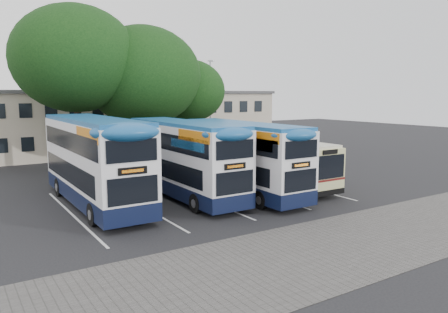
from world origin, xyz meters
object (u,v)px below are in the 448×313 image
lamp_post (211,102)px  tree_mid (143,76)px  tree_left (75,59)px  bus_dd_left (94,158)px  bus_dd_mid (184,156)px  bus_single (271,159)px  tree_right (188,91)px  bus_dd_right (241,155)px

lamp_post → tree_mid: bearing=-160.0°
tree_left → tree_mid: tree_left is taller
bus_dd_left → bus_dd_mid: (4.85, -0.82, -0.17)m
lamp_post → tree_left: size_ratio=0.73×
bus_dd_mid → bus_single: 6.30m
tree_mid → tree_right: bearing=8.4°
bus_dd_right → tree_right: bearing=74.8°
bus_dd_mid → bus_dd_right: (3.12, -1.24, -0.06)m
lamp_post → bus_dd_left: bearing=-138.2°
lamp_post → bus_dd_right: 17.43m
bus_dd_left → bus_dd_mid: size_ratio=1.07×
tree_mid → bus_dd_right: (0.84, -12.69, -4.96)m
tree_mid → bus_dd_right: 13.65m
lamp_post → bus_single: (-4.08, -14.46, -3.38)m
bus_dd_right → bus_single: bus_dd_right is taller
lamp_post → tree_right: lamp_post is taller
bus_single → tree_mid: bearing=109.1°
lamp_post → bus_dd_right: bearing=-114.8°
lamp_post → bus_dd_mid: 17.92m
lamp_post → bus_single: 15.40m
tree_left → bus_single: 16.27m
tree_right → bus_dd_left: bearing=-135.8°
tree_left → bus_dd_left: 12.40m
bus_dd_right → tree_mid: bearing=93.8°
tree_left → bus_dd_right: tree_left is taller
tree_right → lamp_post: bearing=32.3°
bus_dd_mid → bus_dd_right: 3.36m
bus_dd_mid → bus_single: (6.26, -0.08, -0.68)m
tree_left → tree_mid: 5.30m
lamp_post → bus_single: bearing=-105.8°
lamp_post → tree_left: tree_left is taller
tree_left → tree_right: bearing=3.2°
lamp_post → bus_dd_mid: (-10.34, -14.38, -2.70)m
tree_right → bus_single: tree_right is taller
lamp_post → bus_dd_mid: bearing=-125.7°
lamp_post → bus_dd_left: 20.53m
tree_mid → bus_single: tree_mid is taller
tree_mid → bus_dd_mid: 12.66m
tree_left → tree_right: size_ratio=1.40×
tree_right → bus_single: size_ratio=0.88×
tree_left → tree_mid: bearing=-1.3°
lamp_post → bus_dd_left: size_ratio=0.82×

